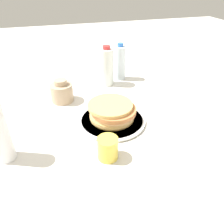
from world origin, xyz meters
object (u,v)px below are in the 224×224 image
(plate, at_px, (112,120))
(juice_glass, at_px, (108,148))
(pancake_stack, at_px, (112,112))
(water_bottle_near, at_px, (107,67))
(water_bottle_far, at_px, (120,63))
(cream_jug, at_px, (62,92))

(plate, xyz_separation_m, juice_glass, (-0.07, -0.19, 0.03))
(pancake_stack, height_order, water_bottle_near, water_bottle_near)
(plate, distance_m, water_bottle_near, 0.37)
(pancake_stack, distance_m, water_bottle_near, 0.36)
(water_bottle_near, xyz_separation_m, water_bottle_far, (0.09, 0.05, -0.00))
(pancake_stack, distance_m, cream_jug, 0.29)
(plate, relative_size, cream_jug, 2.54)
(plate, xyz_separation_m, water_bottle_near, (0.07, 0.35, 0.09))
(water_bottle_near, height_order, water_bottle_far, water_bottle_near)
(water_bottle_far, bearing_deg, cream_jug, -153.78)
(cream_jug, relative_size, water_bottle_far, 0.53)
(juice_glass, height_order, water_bottle_near, water_bottle_near)
(pancake_stack, distance_m, juice_glass, 0.21)
(juice_glass, bearing_deg, plate, 69.91)
(water_bottle_near, relative_size, water_bottle_far, 1.04)
(juice_glass, relative_size, water_bottle_far, 0.39)
(plate, distance_m, cream_jug, 0.30)
(cream_jug, distance_m, water_bottle_far, 0.39)
(cream_jug, bearing_deg, water_bottle_far, 26.22)
(pancake_stack, relative_size, cream_jug, 1.79)
(water_bottle_near, distance_m, water_bottle_far, 0.10)
(juice_glass, distance_m, cream_jug, 0.44)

